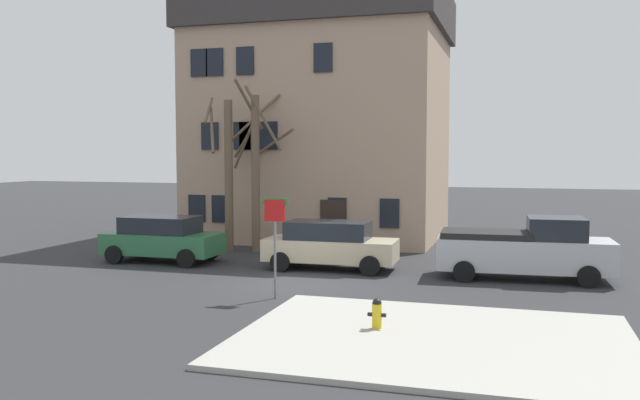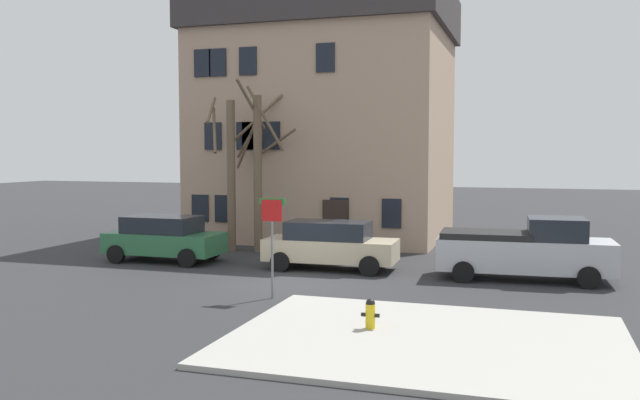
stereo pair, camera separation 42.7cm
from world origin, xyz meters
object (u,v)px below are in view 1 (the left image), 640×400
(car_beige_wagon, at_px, (330,244))
(fire_hydrant, at_px, (377,313))
(pickup_truck_silver, at_px, (525,249))
(street_sign_pole, at_px, (275,229))
(tree_bare_near, at_px, (230,166))
(bicycle_leaning, at_px, (191,244))
(building_main, at_px, (323,114))
(tree_bare_mid, at_px, (257,167))
(car_green_wagon, at_px, (162,238))

(car_beige_wagon, relative_size, fire_hydrant, 6.77)
(pickup_truck_silver, distance_m, street_sign_pole, 8.43)
(pickup_truck_silver, distance_m, fire_hydrant, 8.39)
(tree_bare_near, height_order, bicycle_leaning, tree_bare_near)
(tree_bare_near, xyz_separation_m, pickup_truck_silver, (11.72, -3.08, -2.52))
(street_sign_pole, bearing_deg, building_main, 100.87)
(building_main, distance_m, tree_bare_mid, 6.44)
(tree_bare_near, relative_size, car_green_wagon, 1.61)
(tree_bare_mid, height_order, car_green_wagon, tree_bare_mid)
(car_green_wagon, bearing_deg, pickup_truck_silver, 1.16)
(street_sign_pole, bearing_deg, pickup_truck_silver, 36.50)
(tree_bare_mid, xyz_separation_m, car_beige_wagon, (4.04, -3.23, -2.59))
(building_main, height_order, pickup_truck_silver, building_main)
(tree_bare_mid, bearing_deg, car_beige_wagon, -38.67)
(car_green_wagon, relative_size, street_sign_pole, 1.53)
(building_main, relative_size, pickup_truck_silver, 2.13)
(car_green_wagon, bearing_deg, street_sign_pole, -37.04)
(pickup_truck_silver, bearing_deg, tree_bare_mid, 163.19)
(tree_bare_mid, height_order, fire_hydrant, tree_bare_mid)
(car_beige_wagon, xyz_separation_m, fire_hydrant, (3.27, -7.67, -0.41))
(tree_bare_mid, distance_m, car_beige_wagon, 5.78)
(tree_bare_mid, height_order, street_sign_pole, tree_bare_mid)
(building_main, height_order, car_beige_wagon, building_main)
(building_main, relative_size, street_sign_pole, 4.17)
(car_beige_wagon, bearing_deg, tree_bare_near, 148.95)
(tree_bare_near, distance_m, street_sign_pole, 9.60)
(tree_bare_mid, xyz_separation_m, street_sign_pole, (3.84, -8.17, -1.50))
(pickup_truck_silver, relative_size, bicycle_leaning, 3.18)
(tree_bare_mid, xyz_separation_m, car_green_wagon, (-2.41, -3.45, -2.58))
(tree_bare_mid, xyz_separation_m, pickup_truck_silver, (10.57, -3.19, -2.49))
(bicycle_leaning, bearing_deg, car_beige_wagon, -17.69)
(car_green_wagon, xyz_separation_m, car_beige_wagon, (6.45, 0.22, -0.01))
(pickup_truck_silver, bearing_deg, street_sign_pole, -143.50)
(fire_hydrant, bearing_deg, tree_bare_mid, 123.83)
(fire_hydrant, bearing_deg, building_main, 110.20)
(tree_bare_mid, xyz_separation_m, bicycle_leaning, (-2.39, -1.18, -3.11))
(building_main, distance_m, tree_bare_near, 6.82)
(building_main, distance_m, car_beige_wagon, 10.78)
(street_sign_pole, bearing_deg, car_green_wagon, 142.96)
(tree_bare_mid, xyz_separation_m, fire_hydrant, (7.31, -10.90, -3.00))
(tree_bare_mid, relative_size, car_green_wagon, 1.55)
(tree_bare_mid, bearing_deg, bicycle_leaning, -153.79)
(car_green_wagon, height_order, pickup_truck_silver, pickup_truck_silver)
(tree_bare_mid, distance_m, car_green_wagon, 4.94)
(tree_bare_near, bearing_deg, pickup_truck_silver, -14.74)
(car_green_wagon, bearing_deg, building_main, 69.02)
(pickup_truck_silver, relative_size, fire_hydrant, 8.05)
(tree_bare_near, height_order, pickup_truck_silver, tree_bare_near)
(building_main, distance_m, street_sign_pole, 14.80)
(pickup_truck_silver, xyz_separation_m, street_sign_pole, (-6.73, -4.98, 0.99))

